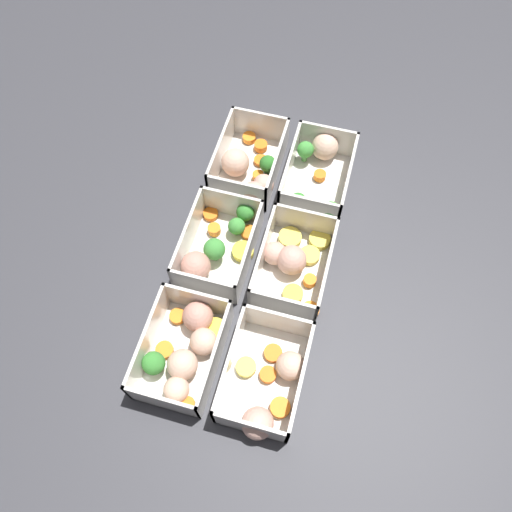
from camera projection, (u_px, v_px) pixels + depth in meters
The scene contains 7 objects.
ground_plane at pixel (256, 262), 0.84m from camera, with size 4.00×4.00×0.00m, color #38383D.
container_near_left at pixel (249, 169), 0.90m from camera, with size 0.18×0.12×0.07m.
container_near_center at pixel (217, 247), 0.83m from camera, with size 0.17×0.11×0.07m.
container_near_right at pixel (186, 349), 0.75m from camera, with size 0.17×0.11×0.07m.
container_far_left at pixel (319, 172), 0.90m from camera, with size 0.18×0.11×0.07m.
container_far_center at pixel (292, 262), 0.82m from camera, with size 0.17×0.12×0.07m.
container_far_right at pixel (268, 382), 0.73m from camera, with size 0.19×0.11×0.07m.
Camera 1 is at (0.37, 0.10, 0.75)m, focal length 35.00 mm.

